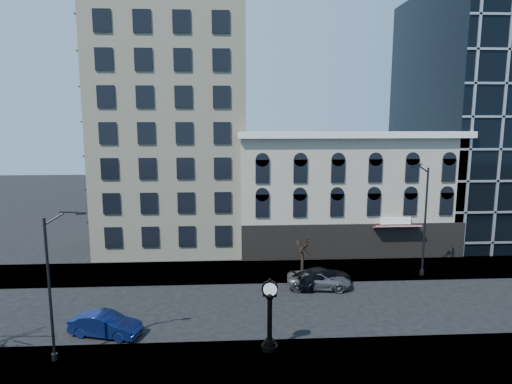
{
  "coord_description": "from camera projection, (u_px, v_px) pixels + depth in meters",
  "views": [
    {
      "loc": [
        -0.07,
        -31.52,
        13.91
      ],
      "look_at": [
        2.0,
        4.0,
        8.0
      ],
      "focal_mm": 32.0,
      "sensor_mm": 36.0,
      "label": 1
    }
  ],
  "objects": [
    {
      "name": "victorian_row",
      "position": [
        343.0,
        191.0,
        48.69
      ],
      "size": [
        22.6,
        11.19,
        12.5
      ],
      "color": "#B2A992",
      "rests_on": "ground"
    },
    {
      "name": "street_lamp_near",
      "position": [
        59.0,
        247.0,
        25.23
      ],
      "size": [
        2.25,
        0.76,
        8.83
      ],
      "rotation": [
        0.0,
        0.0,
        0.23
      ],
      "color": "black",
      "rests_on": "sidewalk_near"
    },
    {
      "name": "cream_tower",
      "position": [
        172.0,
        65.0,
        48.41
      ],
      "size": [
        15.9,
        15.4,
        42.5
      ],
      "color": "beige",
      "rests_on": "ground"
    },
    {
      "name": "bare_tree_far",
      "position": [
        303.0,
        241.0,
        39.37
      ],
      "size": [
        2.42,
        2.42,
        4.16
      ],
      "color": "black",
      "rests_on": "sidewalk_far"
    },
    {
      "name": "sidewalk_far",
      "position": [
        231.0,
        272.0,
        41.2
      ],
      "size": [
        160.0,
        6.0,
        0.12
      ],
      "primitive_type": "cube",
      "color": "gray",
      "rests_on": "ground"
    },
    {
      "name": "car_near_b",
      "position": [
        106.0,
        324.0,
        29.18
      ],
      "size": [
        4.82,
        2.76,
        1.5
      ],
      "primitive_type": "imported",
      "rotation": [
        0.0,
        0.0,
        1.3
      ],
      "color": "#0C194C",
      "rests_on": "ground"
    },
    {
      "name": "ground",
      "position": [
        232.0,
        309.0,
        33.33
      ],
      "size": [
        160.0,
        160.0,
        0.0
      ],
      "primitive_type": "plane",
      "color": "black",
      "rests_on": "ground"
    },
    {
      "name": "car_far_a",
      "position": [
        319.0,
        280.0,
        37.28
      ],
      "size": [
        5.44,
        2.93,
        1.45
      ],
      "primitive_type": "imported",
      "rotation": [
        0.0,
        0.0,
        1.47
      ],
      "color": "#595B60",
      "rests_on": "ground"
    },
    {
      "name": "street_lamp_far",
      "position": [
        421.0,
        191.0,
        38.62
      ],
      "size": [
        2.46,
        1.25,
        10.05
      ],
      "rotation": [
        0.0,
        0.0,
        3.54
      ],
      "color": "black",
      "rests_on": "sidewalk_far"
    },
    {
      "name": "glass_office",
      "position": [
        503.0,
        116.0,
        53.46
      ],
      "size": [
        20.0,
        20.15,
        28.0
      ],
      "color": "black",
      "rests_on": "ground"
    },
    {
      "name": "street_clock",
      "position": [
        270.0,
        317.0,
        27.03
      ],
      "size": [
        1.01,
        1.01,
        4.46
      ],
      "rotation": [
        0.0,
        0.0,
        -0.16
      ],
      "color": "black",
      "rests_on": "sidewalk_near"
    },
    {
      "name": "sidewalk_near",
      "position": [
        233.0,
        368.0,
        25.44
      ],
      "size": [
        160.0,
        6.0,
        0.12
      ],
      "primitive_type": "cube",
      "color": "gray",
      "rests_on": "ground"
    },
    {
      "name": "car_far_b",
      "position": [
        322.0,
        277.0,
        37.73
      ],
      "size": [
        5.73,
        4.12,
        1.54
      ],
      "primitive_type": "imported",
      "rotation": [
        0.0,
        0.0,
        1.99
      ],
      "color": "black",
      "rests_on": "ground"
    }
  ]
}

